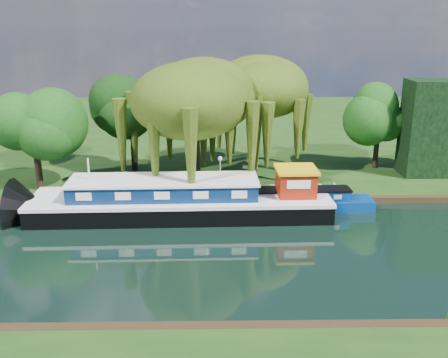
{
  "coord_description": "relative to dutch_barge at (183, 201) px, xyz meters",
  "views": [
    {
      "loc": [
        0.21,
        -26.84,
        12.95
      ],
      "look_at": [
        0.72,
        5.3,
        2.8
      ],
      "focal_mm": 40.0,
      "sensor_mm": 36.0,
      "label": 1
    }
  ],
  "objects": [
    {
      "name": "far_bank",
      "position": [
        2.1,
        28.2,
        -0.86
      ],
      "size": [
        120.0,
        52.0,
        0.45
      ],
      "primitive_type": "cube",
      "color": "#15340E",
      "rests_on": "ground"
    },
    {
      "name": "dutch_barge",
      "position": [
        0.0,
        0.0,
        0.0
      ],
      "size": [
        20.79,
        5.17,
        4.36
      ],
      "rotation": [
        0.0,
        0.0,
        0.02
      ],
      "color": "black",
      "rests_on": "ground"
    },
    {
      "name": "tree_far_mid",
      "position": [
        -4.87,
        9.64,
        4.64
      ],
      "size": [
        4.66,
        4.66,
        7.63
      ],
      "color": "black",
      "rests_on": "far_bank"
    },
    {
      "name": "tree_far_right",
      "position": [
        16.54,
        10.16,
        3.87
      ],
      "size": [
        3.98,
        3.98,
        6.51
      ],
      "color": "black",
      "rests_on": "far_bank"
    },
    {
      "name": "lamppost",
      "position": [
        2.6,
        4.7,
        1.34
      ],
      "size": [
        0.36,
        0.36,
        2.56
      ],
      "color": "silver",
      "rests_on": "far_bank"
    },
    {
      "name": "conifer_hedge",
      "position": [
        21.1,
        8.2,
        3.37
      ],
      "size": [
        6.0,
        3.0,
        8.0
      ],
      "primitive_type": "cube",
      "color": "black",
      "rests_on": "far_bank"
    },
    {
      "name": "willow_left",
      "position": [
        0.69,
        4.86,
        6.26
      ],
      "size": [
        7.92,
        7.92,
        9.49
      ],
      "color": "black",
      "rests_on": "far_bank"
    },
    {
      "name": "reeds_near",
      "position": [
        8.98,
        -13.38,
        -0.53
      ],
      "size": [
        33.7,
        1.5,
        1.1
      ],
      "color": "#224713",
      "rests_on": "ground"
    },
    {
      "name": "narrowboat",
      "position": [
        7.81,
        0.99,
        -0.48
      ],
      "size": [
        11.64,
        2.33,
        1.69
      ],
      "rotation": [
        0.0,
        0.0,
        0.04
      ],
      "color": "navy",
      "rests_on": "ground"
    },
    {
      "name": "mooring_posts",
      "position": [
        1.6,
        2.6,
        -0.13
      ],
      "size": [
        19.16,
        0.16,
        1.0
      ],
      "color": "silver",
      "rests_on": "far_bank"
    },
    {
      "name": "tree_far_left",
      "position": [
        -11.42,
        4.45,
        4.52
      ],
      "size": [
        4.67,
        4.67,
        7.52
      ],
      "color": "black",
      "rests_on": "far_bank"
    },
    {
      "name": "ground",
      "position": [
        2.1,
        -5.8,
        -1.08
      ],
      "size": [
        120.0,
        120.0,
        0.0
      ],
      "primitive_type": "plane",
      "color": "black"
    },
    {
      "name": "willow_right",
      "position": [
        5.57,
        9.13,
        5.91
      ],
      "size": [
        7.36,
        7.36,
        8.96
      ],
      "color": "black",
      "rests_on": "far_bank"
    }
  ]
}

